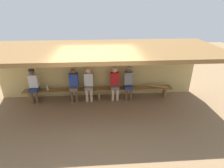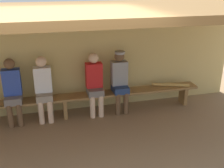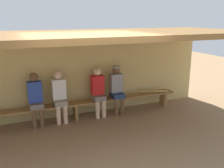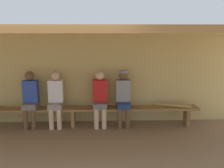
# 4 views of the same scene
# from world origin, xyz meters

# --- Properties ---
(ground_plane) EXTENTS (24.00, 24.00, 0.00)m
(ground_plane) POSITION_xyz_m (0.00, 0.00, 0.00)
(ground_plane) COLOR #8C6D4C
(back_wall) EXTENTS (8.00, 0.20, 2.20)m
(back_wall) POSITION_xyz_m (0.00, 2.00, 1.10)
(back_wall) COLOR tan
(back_wall) RESTS_ON ground
(dugout_roof) EXTENTS (8.00, 2.80, 0.12)m
(dugout_roof) POSITION_xyz_m (0.00, 0.70, 2.26)
(dugout_roof) COLOR brown
(dugout_roof) RESTS_ON back_wall
(bench) EXTENTS (6.00, 0.36, 0.46)m
(bench) POSITION_xyz_m (0.00, 1.55, 0.39)
(bench) COLOR olive
(bench) RESTS_ON ground
(player_shirtless_tan) EXTENTS (0.34, 0.42, 1.34)m
(player_shirtless_tan) POSITION_xyz_m (1.20, 1.55, 0.75)
(player_shirtless_tan) COLOR navy
(player_shirtless_tan) RESTS_ON ground
(player_rightmost) EXTENTS (0.34, 0.42, 1.34)m
(player_rightmost) POSITION_xyz_m (-2.54, 1.55, 0.75)
(player_rightmost) COLOR navy
(player_rightmost) RESTS_ON ground
(player_in_white) EXTENTS (0.34, 0.42, 1.34)m
(player_in_white) POSITION_xyz_m (-0.98, 1.55, 0.73)
(player_in_white) COLOR slate
(player_in_white) RESTS_ON ground
(player_leftmost) EXTENTS (0.34, 0.42, 1.34)m
(player_leftmost) POSITION_xyz_m (-0.39, 1.55, 0.73)
(player_leftmost) COLOR gray
(player_leftmost) RESTS_ON ground
(player_middle) EXTENTS (0.34, 0.42, 1.34)m
(player_middle) POSITION_xyz_m (0.65, 1.55, 0.73)
(player_middle) COLOR slate
(player_middle) RESTS_ON ground
(water_bottle_orange) EXTENTS (0.07, 0.07, 0.22)m
(water_bottle_orange) POSITION_xyz_m (-2.04, 1.58, 0.56)
(water_bottle_orange) COLOR silver
(water_bottle_orange) RESTS_ON bench
(baseball_bat) EXTENTS (0.81, 0.34, 0.07)m
(baseball_bat) POSITION_xyz_m (2.40, 1.55, 0.49)
(baseball_bat) COLOR tan
(baseball_bat) RESTS_ON bench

